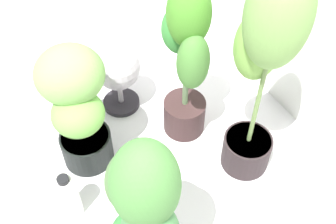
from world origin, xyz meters
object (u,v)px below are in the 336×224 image
object	(u,v)px
potted_plant_back_left	(186,57)
potted_plant_back_center	(265,59)
potted_plant_front_right	(146,221)
nutrient_bottle	(69,197)
potted_plant_front_left	(76,99)
floor_fan	(117,70)

from	to	relation	value
potted_plant_back_left	potted_plant_back_center	world-z (taller)	potted_plant_back_center
potted_plant_front_right	nutrient_bottle	world-z (taller)	potted_plant_front_right
potted_plant_front_left	nutrient_bottle	distance (m)	0.38
nutrient_bottle	potted_plant_front_right	bearing A→B (deg)	23.13
floor_fan	nutrient_bottle	world-z (taller)	floor_fan
potted_plant_back_center	potted_plant_front_right	world-z (taller)	potted_plant_back_center
potted_plant_back_left	nutrient_bottle	distance (m)	0.72
floor_fan	nutrient_bottle	xyz separation A→B (m)	(0.44, -0.43, -0.11)
potted_plant_front_left	potted_plant_front_right	distance (m)	0.60
potted_plant_back_left	nutrient_bottle	xyz separation A→B (m)	(0.17, -0.62, -0.32)
potted_plant_back_center	nutrient_bottle	xyz separation A→B (m)	(-0.13, -0.76, -0.48)
nutrient_bottle	potted_plant_back_left	bearing A→B (deg)	104.98
potted_plant_front_right	nutrient_bottle	xyz separation A→B (m)	(-0.37, -0.16, -0.28)
potted_plant_front_left	potted_plant_back_left	bearing A→B (deg)	82.24
floor_fan	nutrient_bottle	bearing A→B (deg)	29.56
potted_plant_front_left	nutrient_bottle	bearing A→B (deg)	-35.58
potted_plant_back_center	nutrient_bottle	bearing A→B (deg)	-99.45
potted_plant_back_left	potted_plant_front_right	distance (m)	0.71
potted_plant_front_left	potted_plant_front_right	size ratio (longest dim) A/B	0.82
potted_plant_back_left	potted_plant_front_left	world-z (taller)	potted_plant_back_left
potted_plant_back_left	nutrient_bottle	world-z (taller)	potted_plant_back_left
potted_plant_back_left	potted_plant_front_left	xyz separation A→B (m)	(-0.06, -0.46, -0.06)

